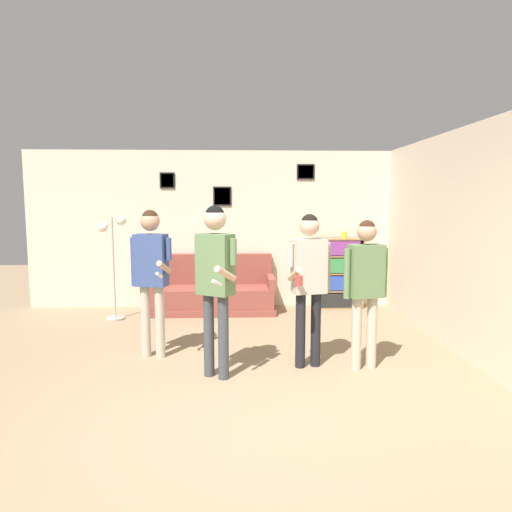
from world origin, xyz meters
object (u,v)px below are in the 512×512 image
object	(u,v)px
couch	(213,293)
person_player_foreground_left	(151,267)
person_player_foreground_center	(215,272)
person_watcher_holding_cup	(309,274)
drinking_cup	(344,235)
floor_lamp	(113,251)
person_spectator_near_bookshelf	(366,279)
bookshelf	(339,273)

from	to	relation	value
couch	person_player_foreground_left	size ratio (longest dim) A/B	1.18
person_player_foreground_center	person_watcher_holding_cup	size ratio (longest dim) A/B	1.06
couch	drinking_cup	distance (m)	2.44
person_watcher_holding_cup	floor_lamp	bearing A→B (deg)	141.07
person_spectator_near_bookshelf	drinking_cup	distance (m)	2.98
bookshelf	person_player_foreground_center	world-z (taller)	person_player_foreground_center
floor_lamp	person_player_foreground_left	distance (m)	2.01
floor_lamp	person_watcher_holding_cup	size ratio (longest dim) A/B	0.95
bookshelf	floor_lamp	size ratio (longest dim) A/B	0.75
couch	drinking_cup	size ratio (longest dim) A/B	18.14
couch	bookshelf	xyz separation A→B (m)	(2.15, 0.19, 0.30)
person_player_foreground_left	drinking_cup	bearing A→B (deg)	40.99
person_player_foreground_left	drinking_cup	size ratio (longest dim) A/B	15.36
person_player_foreground_center	drinking_cup	world-z (taller)	person_player_foreground_center
bookshelf	person_player_foreground_left	distance (m)	3.71
floor_lamp	person_player_foreground_center	world-z (taller)	person_player_foreground_center
couch	person_watcher_holding_cup	xyz separation A→B (m)	(1.19, -2.66, 0.74)
couch	person_player_foreground_center	world-z (taller)	person_player_foreground_center
person_player_foreground_left	person_player_foreground_center	world-z (taller)	person_player_foreground_center
couch	person_spectator_near_bookshelf	distance (m)	3.35
person_player_foreground_left	drinking_cup	xyz separation A→B (m)	(2.82, 2.45, 0.19)
floor_lamp	person_spectator_near_bookshelf	world-z (taller)	person_spectator_near_bookshelf
person_watcher_holding_cup	person_player_foreground_center	bearing A→B (deg)	-164.69
person_player_foreground_left	person_watcher_holding_cup	world-z (taller)	person_player_foreground_left
bookshelf	person_watcher_holding_cup	distance (m)	3.04
person_player_foreground_left	person_spectator_near_bookshelf	distance (m)	2.43
person_spectator_near_bookshelf	drinking_cup	size ratio (longest dim) A/B	14.46
person_spectator_near_bookshelf	person_player_foreground_center	bearing A→B (deg)	-173.42
couch	person_spectator_near_bookshelf	bearing A→B (deg)	-56.92
person_player_foreground_left	person_player_foreground_center	size ratio (longest dim) A/B	0.97
person_spectator_near_bookshelf	floor_lamp	bearing A→B (deg)	145.48
bookshelf	couch	bearing A→B (deg)	-174.92
person_watcher_holding_cup	couch	bearing A→B (deg)	114.11
floor_lamp	person_player_foreground_center	bearing A→B (deg)	-55.39
person_player_foreground_center	person_spectator_near_bookshelf	world-z (taller)	person_player_foreground_center
bookshelf	person_spectator_near_bookshelf	xyz separation A→B (m)	(-0.37, -2.94, 0.40)
person_player_foreground_center	person_spectator_near_bookshelf	distance (m)	1.62
couch	bookshelf	size ratio (longest dim) A/B	1.70
couch	floor_lamp	size ratio (longest dim) A/B	1.27
person_watcher_holding_cup	drinking_cup	bearing A→B (deg)	69.80
bookshelf	person_player_foreground_center	bearing A→B (deg)	-122.23
person_player_foreground_left	person_player_foreground_center	bearing A→B (deg)	-40.77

